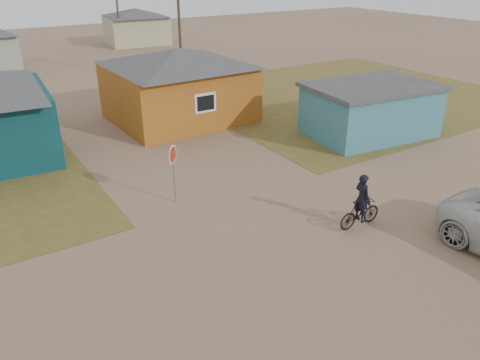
% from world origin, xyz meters
% --- Properties ---
extents(ground, '(120.00, 120.00, 0.00)m').
position_xyz_m(ground, '(0.00, 0.00, 0.00)').
color(ground, '#8C6A51').
extents(grass_ne, '(20.00, 18.00, 0.00)m').
position_xyz_m(grass_ne, '(14.00, 13.00, 0.01)').
color(grass_ne, brown).
rests_on(grass_ne, ground).
extents(house_yellow, '(7.72, 6.76, 3.90)m').
position_xyz_m(house_yellow, '(2.50, 14.00, 2.00)').
color(house_yellow, '#A15818').
rests_on(house_yellow, ground).
extents(shed_turquoise, '(6.71, 4.93, 2.60)m').
position_xyz_m(shed_turquoise, '(9.50, 6.50, 1.31)').
color(shed_turquoise, teal).
rests_on(shed_turquoise, ground).
extents(house_beige_east, '(6.95, 6.05, 3.60)m').
position_xyz_m(house_beige_east, '(10.00, 40.00, 1.86)').
color(house_beige_east, tan).
rests_on(house_beige_east, ground).
extents(utility_pole_near, '(1.40, 0.20, 8.00)m').
position_xyz_m(utility_pole_near, '(6.50, 22.00, 4.14)').
color(utility_pole_near, '#453629').
rests_on(utility_pole_near, ground).
extents(utility_pole_far, '(1.40, 0.20, 8.00)m').
position_xyz_m(utility_pole_far, '(7.50, 38.00, 4.14)').
color(utility_pole_far, '#453629').
rests_on(utility_pole_far, ground).
extents(stop_sign, '(0.69, 0.32, 2.25)m').
position_xyz_m(stop_sign, '(-2.04, 5.02, 1.67)').
color(stop_sign, gray).
rests_on(stop_sign, ground).
extents(cyclist, '(1.71, 0.62, 1.91)m').
position_xyz_m(cyclist, '(2.43, 0.11, 0.70)').
color(cyclist, black).
rests_on(cyclist, ground).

